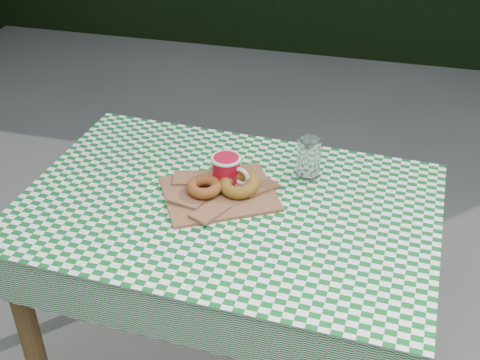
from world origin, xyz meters
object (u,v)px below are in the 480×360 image
paper_bag (219,193)px  coffee_mug (226,171)px  table (229,304)px  drinking_glass (309,158)px

paper_bag → coffee_mug: (0.00, 0.06, 0.04)m
table → drinking_glass: (0.19, 0.19, 0.44)m
coffee_mug → drinking_glass: bearing=45.3°
paper_bag → drinking_glass: size_ratio=2.46×
coffee_mug → drinking_glass: size_ratio=1.31×
drinking_glass → paper_bag: bearing=-144.5°
paper_bag → coffee_mug: size_ratio=1.87×
drinking_glass → coffee_mug: bearing=-155.1°
coffee_mug → drinking_glass: (0.22, 0.10, 0.02)m
table → coffee_mug: size_ratio=6.91×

